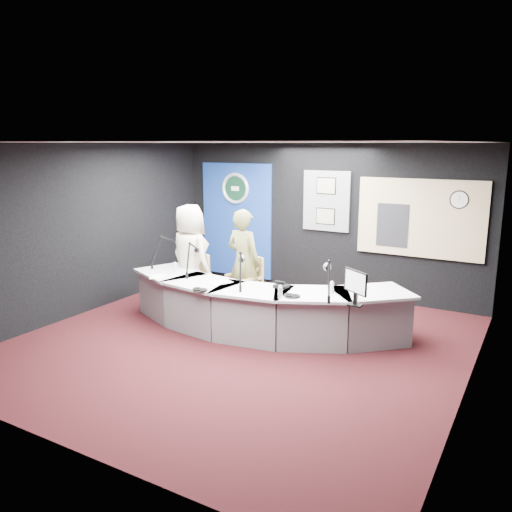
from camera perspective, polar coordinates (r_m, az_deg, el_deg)
The scene contains 33 objects.
ground at distance 7.42m, azimuth -1.75°, elevation -9.66°, with size 6.00×6.00×0.00m, color black.
ceiling at distance 6.88m, azimuth -1.91°, elevation 12.51°, with size 6.00×6.00×0.02m, color silver.
wall_back at distance 9.66m, azimuth 7.55°, elevation 4.04°, with size 6.00×0.02×2.80m, color black.
wall_front at distance 4.81m, azimuth -20.99°, elevation -5.21°, with size 6.00×0.02×2.80m, color black.
wall_left at distance 8.94m, azimuth -18.47°, elevation 2.84°, with size 0.02×6.00×2.80m, color black.
wall_right at distance 6.05m, azimuth 23.19°, elevation -1.87°, with size 0.02×6.00×2.80m, color black.
broadcast_desk at distance 7.76m, azimuth 0.04°, elevation -5.70°, with size 4.50×1.90×0.75m, color silver, non-canonical shape.
backdrop_panel at distance 10.52m, azimuth -2.17°, elevation 3.99°, with size 1.60×0.05×2.30m, color navy.
agency_seal at distance 10.41m, azimuth -2.32°, elevation 7.51°, with size 0.63×0.63×0.07m, color silver.
seal_center at distance 10.41m, azimuth -2.30°, elevation 7.51°, with size 0.48×0.48×0.01m, color black.
pinboard at distance 9.57m, azimuth 7.82°, elevation 6.07°, with size 0.90×0.04×1.10m, color slate.
framed_photo_upper at distance 9.52m, azimuth 7.80°, elevation 7.73°, with size 0.34×0.02×0.27m, color gray.
framed_photo_lower at distance 9.58m, azimuth 7.70°, elevation 4.39°, with size 0.34×0.02×0.27m, color gray.
booth_window_frame at distance 9.10m, azimuth 17.77°, elevation 4.01°, with size 2.12×0.06×1.32m, color tan.
booth_glow at distance 9.09m, azimuth 17.75°, elevation 4.00°, with size 2.00×0.02×1.20m, color #FFF2A1.
equipment_rack at distance 9.20m, azimuth 14.93°, elevation 3.31°, with size 0.55×0.02×0.75m, color black.
wall_clock at distance 8.93m, azimuth 21.65°, elevation 5.84°, with size 0.28×0.28×0.01m, color white.
armchair_left at distance 8.82m, azimuth -7.24°, elevation -2.82°, with size 0.55×0.55×0.97m, color tan, non-canonical shape.
armchair_right at distance 8.53m, azimuth -1.37°, elevation -3.35°, with size 0.53×0.53×0.94m, color tan, non-canonical shape.
draped_jacket at distance 9.03m, azimuth -7.01°, elevation -1.57°, with size 0.50×0.10×0.70m, color #6C695B.
person_man at distance 8.72m, azimuth -7.32°, elevation -0.18°, with size 0.88×0.57×1.80m, color beige.
person_woman at distance 8.43m, azimuth -1.38°, elevation -0.69°, with size 0.64×0.42×1.75m, color brown.
computer_monitor at distance 6.64m, azimuth 11.03°, elevation -2.81°, with size 0.48×0.03×0.32m, color black.
desk_phone at distance 7.41m, azimuth 2.83°, elevation -3.36°, with size 0.20×0.16×0.05m, color black.
headphones_near at distance 6.99m, azimuth 4.02°, elevation -4.41°, with size 0.23×0.23×0.04m, color black.
headphones_far at distance 7.30m, azimuth -6.23°, elevation -3.73°, with size 0.20×0.20×0.03m, color black.
paper_stack at distance 8.18m, azimuth -10.81°, elevation -2.22°, with size 0.22×0.32×0.00m, color white.
notepad at distance 7.71m, azimuth -3.99°, elevation -2.93°, with size 0.23×0.32×0.00m, color white.
boom_mic_a at distance 8.74m, azimuth -9.66°, elevation 0.77°, with size 0.40×0.67×0.60m, color black, non-canonical shape.
boom_mic_b at distance 8.19m, azimuth -7.07°, elevation 0.07°, with size 0.33×0.70×0.60m, color black, non-canonical shape.
boom_mic_c at distance 7.43m, azimuth -1.68°, elevation -1.12°, with size 0.43×0.66×0.60m, color black, non-canonical shape.
boom_mic_d at distance 6.99m, azimuth 8.03°, elevation -2.11°, with size 0.38×0.68×0.60m, color black, non-canonical shape.
water_bottles at distance 7.39m, azimuth -0.40°, elevation -2.86°, with size 3.06×0.62×0.18m, color silver, non-canonical shape.
Camera 1 is at (3.61, -5.85, 2.78)m, focal length 36.00 mm.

